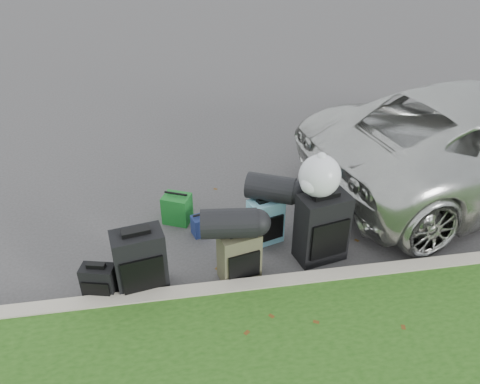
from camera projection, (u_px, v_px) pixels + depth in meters
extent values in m
plane|color=#383535|center=(250.00, 236.00, 5.93)|extent=(120.00, 120.00, 0.00)
cube|color=#9E937F|center=(267.00, 286.00, 5.06)|extent=(120.00, 0.18, 0.15)
cube|color=black|center=(100.00, 283.00, 4.90)|extent=(0.38, 0.27, 0.43)
cube|color=black|center=(140.00, 263.00, 4.92)|extent=(0.58, 0.41, 0.76)
cube|color=#373624|center=(239.00, 256.00, 5.14)|extent=(0.49, 0.36, 0.60)
cube|color=#5A92AC|center=(265.00, 221.00, 5.71)|extent=(0.46, 0.35, 0.59)
cube|color=black|center=(322.00, 228.00, 5.38)|extent=(0.62, 0.45, 0.85)
cube|color=#166320|center=(177.00, 209.00, 6.12)|extent=(0.42, 0.39, 0.39)
cube|color=navy|center=(202.00, 225.00, 5.92)|extent=(0.28, 0.25, 0.26)
cylinder|color=black|center=(229.00, 223.00, 4.88)|extent=(0.62, 0.38, 0.32)
cylinder|color=black|center=(271.00, 188.00, 5.50)|extent=(0.65, 0.54, 0.32)
sphere|color=silver|center=(320.00, 176.00, 5.08)|extent=(0.47, 0.47, 0.47)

